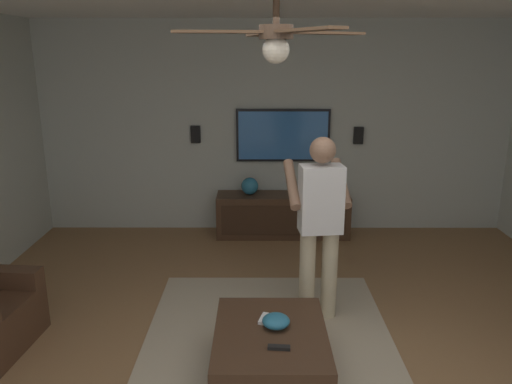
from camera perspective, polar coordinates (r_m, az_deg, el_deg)
wall_back_tv at (r=6.55m, az=2.26°, el=7.32°), size 0.10×6.27×2.72m
area_rug at (r=4.05m, az=1.56°, el=-18.92°), size 2.98×2.06×0.01m
coffee_table at (r=3.72m, az=1.67°, el=-16.99°), size 1.00×0.80×0.40m
media_console at (r=6.48m, az=3.08°, el=-2.65°), size 0.45×1.70×0.55m
tv at (r=6.47m, az=3.10°, el=6.48°), size 0.05×1.21×0.68m
person_standing at (r=4.32m, az=7.31°, el=-3.00°), size 0.57×0.58×1.64m
bowl at (r=3.70m, az=2.30°, el=-14.53°), size 0.20×0.20×0.09m
remote_white at (r=3.79m, az=0.85°, el=-14.27°), size 0.16×0.08×0.02m
remote_black at (r=3.47m, az=2.64°, el=-17.34°), size 0.06×0.15×0.02m
vase_round at (r=6.38m, az=-0.72°, el=0.69°), size 0.22×0.22×0.22m
wall_speaker_left at (r=6.61m, az=11.64°, el=6.36°), size 0.06×0.12×0.22m
wall_speaker_right at (r=6.52m, az=-6.92°, el=6.56°), size 0.06×0.12×0.22m
ceiling_fan at (r=3.04m, az=2.38°, el=17.27°), size 1.16×1.17×0.46m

